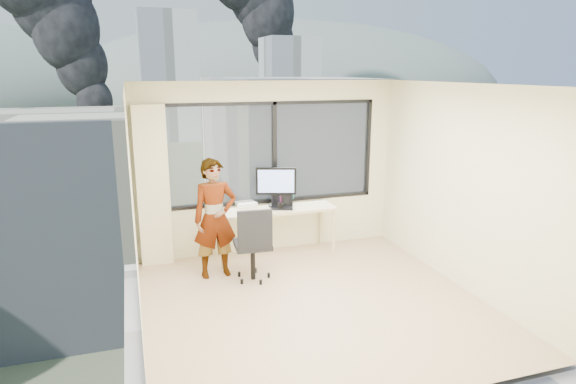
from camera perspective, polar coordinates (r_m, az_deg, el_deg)
name	(u,v)px	position (r m, az deg, el deg)	size (l,w,h in m)	color
floor	(313,302)	(6.18, 2.90, -12.57)	(4.00, 4.00, 0.01)	tan
ceiling	(316,84)	(5.54, 3.24, 12.28)	(4.00, 4.00, 0.01)	white
wall_front	(405,261)	(4.01, 13.34, -7.78)	(4.00, 0.01, 2.60)	#EEEAB8
wall_left	(134,214)	(5.37, -17.33, -2.47)	(0.01, 4.00, 2.60)	#EEEAB8
wall_right	(461,187)	(6.68, 19.31, 0.54)	(0.01, 4.00, 2.60)	#EEEAB8
window_wall	(271,153)	(7.55, -1.96, 4.53)	(3.30, 0.16, 1.55)	black
curtain	(153,187)	(7.23, -15.28, 0.60)	(0.45, 0.14, 2.30)	#F8EAC2
desk	(275,232)	(7.50, -1.55, -4.59)	(1.80, 0.60, 0.75)	beige
chair	(253,242)	(6.63, -4.11, -5.80)	(0.53, 0.53, 1.05)	black
person	(215,218)	(6.72, -8.41, -3.02)	(0.59, 0.39, 1.63)	#2D2D33
monitor	(276,187)	(7.41, -1.38, 0.62)	(0.60, 0.13, 0.60)	black
game_console	(246,204)	(7.48, -4.85, -1.41)	(0.28, 0.23, 0.07)	white
laptop	(282,202)	(7.33, -0.71, -1.11)	(0.32, 0.34, 0.21)	black
cellphone	(283,208)	(7.36, -0.59, -1.84)	(0.12, 0.05, 0.01)	black
pen_cup	(281,206)	(7.31, -0.83, -1.60)	(0.08, 0.08, 0.10)	black
handbag	(285,197)	(7.59, -0.36, -0.53)	(0.29, 0.15, 0.22)	#0D524D
exterior_ground	(139,140)	(126.30, -16.82, 5.73)	(400.00, 400.00, 0.04)	#515B3D
near_bldg_a	(25,221)	(37.17, -28.01, -2.96)	(16.00, 12.00, 14.00)	beige
near_bldg_b	(289,166)	(46.21, 0.15, 3.02)	(14.00, 13.00, 16.00)	white
near_bldg_c	(522,209)	(47.55, 25.30, -1.74)	(12.00, 10.00, 10.00)	beige
far_tower_b	(169,77)	(125.58, -13.58, 12.77)	(13.00, 13.00, 30.00)	silver
far_tower_c	(289,82)	(152.63, 0.14, 12.54)	(15.00, 15.00, 26.00)	silver
hill_b	(285,95)	(341.20, -0.39, 11.13)	(300.00, 220.00, 96.00)	slate
tree_b	(262,308)	(26.89, -3.04, -13.20)	(7.60, 7.60, 9.00)	#194B19
tree_c	(374,185)	(52.47, 9.91, 0.79)	(8.40, 8.40, 10.00)	#194B19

